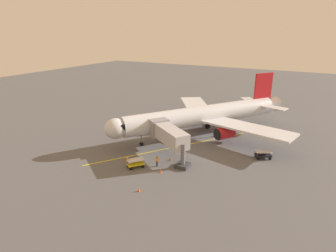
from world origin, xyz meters
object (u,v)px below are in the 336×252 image
Objects in this scene: airplane at (205,115)px; safety_cone_nose_left at (139,189)px; baggage_cart_near_nose at (136,163)px; baggage_cart_portside at (263,155)px; safety_cone_nose_right at (170,159)px; ground_crew_wing_walker at (127,162)px; jet_bridge at (167,133)px; safety_cone_wing_port at (161,171)px; ground_crew_marshaller at (157,161)px; safety_cone_wing_starboard at (113,131)px.

safety_cone_nose_left is at bearing 91.39° from airplane.
baggage_cart_portside is (-16.82, -12.79, 0.00)m from baggage_cart_near_nose.
ground_crew_wing_walker is at bearing 48.61° from safety_cone_nose_right.
jet_bridge is at bearing 22.32° from baggage_cart_portside.
ground_crew_wing_walker is 5.52m from safety_cone_wing_port.
baggage_cart_near_nose is at bearing 37.24° from baggage_cart_portside.
safety_cone_wing_port is at bearing 135.49° from ground_crew_marshaller.
ground_crew_marshaller reaches higher than safety_cone_nose_left.
baggage_cart_portside is (-17.93, -13.39, -0.23)m from ground_crew_wing_walker.
baggage_cart_near_nose is 16.93m from safety_cone_wing_starboard.
jet_bridge is at bearing 80.93° from airplane.
ground_crew_wing_walker is 0.58× the size of baggage_cart_portside.
airplane is at bearing -99.07° from jet_bridge.
ground_crew_marshaller is 3.33m from baggage_cart_near_nose.
airplane is 17.50m from ground_crew_marshaller.
baggage_cart_near_nose is at bearing -52.00° from safety_cone_nose_left.
safety_cone_wing_starboard is at bearing -19.35° from safety_cone_nose_right.
ground_crew_wing_walker reaches higher than safety_cone_wing_port.
airplane is 12.50m from jet_bridge.
jet_bridge is 19.05× the size of safety_cone_nose_right.
jet_bridge reaches higher than ground_crew_wing_walker.
airplane reaches higher than baggage_cart_near_nose.
jet_bridge is at bearing -78.83° from ground_crew_marshaller.
jet_bridge is 3.60× the size of baggage_cart_near_nose.
airplane is at bearing -88.53° from safety_cone_wing_port.
airplane is 64.13× the size of safety_cone_nose_right.
jet_bridge reaches higher than ground_crew_marshaller.
safety_cone_wing_port is (12.53, 12.47, -0.38)m from baggage_cart_portside.
ground_crew_wing_walker is 22.38m from baggage_cart_portside.
safety_cone_wing_port is at bearing -88.87° from safety_cone_nose_left.
baggage_cart_portside is 17.68m from safety_cone_wing_port.
safety_cone_wing_port is (-0.69, 4.43, 0.00)m from safety_cone_nose_right.
safety_cone_nose_left and safety_cone_nose_right have the same top height.
ground_crew_marshaller is at bearing -147.47° from baggage_cart_near_nose.
safety_cone_wing_port and safety_cone_wing_starboard have the same top height.
safety_cone_nose_right and safety_cone_wing_port have the same top height.
ground_crew_marshaller is 3.11× the size of safety_cone_wing_starboard.
safety_cone_wing_starboard is (12.05, -11.24, -0.61)m from ground_crew_wing_walker.
baggage_cart_portside is 30.06m from safety_cone_wing_starboard.
baggage_cart_near_nose reaches higher than safety_cone_wing_starboard.
baggage_cart_portside is at bearing -148.69° from safety_cone_nose_right.
ground_crew_wing_walker is at bearing -42.38° from safety_cone_nose_left.
baggage_cart_portside is 5.37× the size of safety_cone_nose_right.
jet_bridge reaches higher than safety_cone_wing_starboard.
safety_cone_wing_port is (-5.40, -0.92, -0.61)m from ground_crew_wing_walker.
safety_cone_nose_right and safety_cone_wing_starboard have the same top height.
ground_crew_wing_walker is at bearing 28.57° from baggage_cart_near_nose.
safety_cone_wing_starboard is at bearing 26.16° from airplane.
ground_crew_wing_walker is at bearing 9.71° from safety_cone_wing_port.
baggage_cart_portside is 5.37× the size of safety_cone_wing_port.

